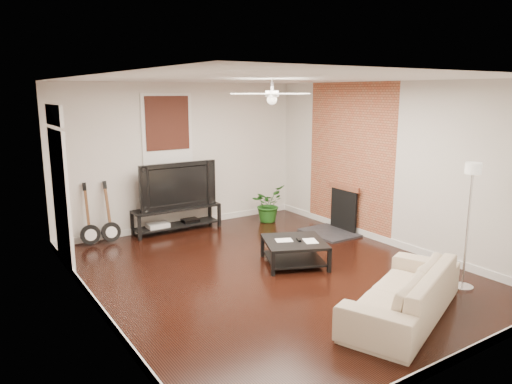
# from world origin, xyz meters

# --- Properties ---
(room) EXTENTS (5.01, 6.01, 2.81)m
(room) POSITION_xyz_m (0.00, 0.00, 1.40)
(room) COLOR black
(room) RESTS_ON ground
(brick_accent) EXTENTS (0.02, 2.20, 2.80)m
(brick_accent) POSITION_xyz_m (2.49, 1.00, 1.40)
(brick_accent) COLOR #B15739
(brick_accent) RESTS_ON floor
(fireplace) EXTENTS (0.80, 1.10, 0.92)m
(fireplace) POSITION_xyz_m (2.20, 1.00, 0.46)
(fireplace) COLOR black
(fireplace) RESTS_ON floor
(window_back) EXTENTS (1.00, 0.06, 1.30)m
(window_back) POSITION_xyz_m (-0.30, 2.97, 1.95)
(window_back) COLOR #34160E
(window_back) RESTS_ON wall_back
(door_left) EXTENTS (0.08, 1.00, 2.50)m
(door_left) POSITION_xyz_m (-2.46, 1.90, 1.25)
(door_left) COLOR white
(door_left) RESTS_ON wall_left
(tv_stand) EXTENTS (1.69, 0.45, 0.47)m
(tv_stand) POSITION_xyz_m (-0.25, 2.78, 0.24)
(tv_stand) COLOR black
(tv_stand) RESTS_ON floor
(tv) EXTENTS (1.51, 0.20, 0.87)m
(tv) POSITION_xyz_m (-0.25, 2.80, 0.91)
(tv) COLOR black
(tv) RESTS_ON tv_stand
(coffee_table) EXTENTS (1.19, 1.19, 0.38)m
(coffee_table) POSITION_xyz_m (0.51, 0.09, 0.19)
(coffee_table) COLOR black
(coffee_table) RESTS_ON floor
(sofa) EXTENTS (2.28, 1.58, 0.62)m
(sofa) POSITION_xyz_m (0.51, -2.00, 0.31)
(sofa) COLOR tan
(sofa) RESTS_ON floor
(floor_lamp) EXTENTS (0.37, 0.37, 1.74)m
(floor_lamp) POSITION_xyz_m (1.86, -1.90, 0.87)
(floor_lamp) COLOR white
(floor_lamp) RESTS_ON floor
(potted_plant) EXTENTS (0.87, 0.83, 0.74)m
(potted_plant) POSITION_xyz_m (1.59, 2.38, 0.37)
(potted_plant) COLOR #1D5618
(potted_plant) RESTS_ON floor
(guitar_left) EXTENTS (0.36, 0.27, 1.11)m
(guitar_left) POSITION_xyz_m (-1.89, 2.75, 0.55)
(guitar_left) COLOR black
(guitar_left) RESTS_ON floor
(guitar_right) EXTENTS (0.35, 0.25, 1.11)m
(guitar_right) POSITION_xyz_m (-1.54, 2.72, 0.55)
(guitar_right) COLOR black
(guitar_right) RESTS_ON floor
(ceiling_fan) EXTENTS (1.24, 1.24, 0.32)m
(ceiling_fan) POSITION_xyz_m (0.00, 0.00, 2.60)
(ceiling_fan) COLOR white
(ceiling_fan) RESTS_ON ceiling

